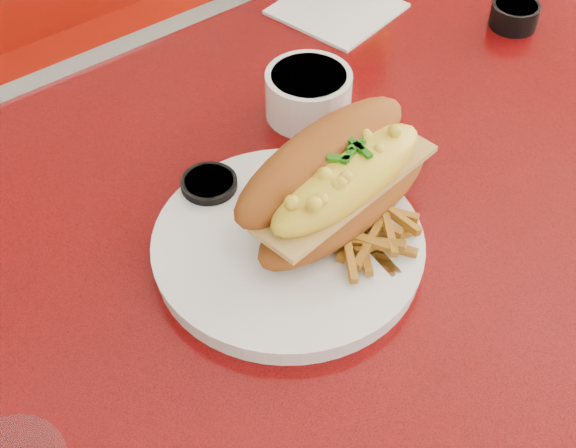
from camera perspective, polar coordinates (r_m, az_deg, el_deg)
diner_table at (r=0.95m, az=9.03°, el=-3.95°), size 1.23×0.83×0.77m
booth_bench_far at (r=1.65m, az=-12.40°, el=6.20°), size 1.20×0.51×0.90m
dinner_plate at (r=0.74m, az=-0.00°, el=-1.60°), size 0.32×0.32×0.02m
mac_hoagie at (r=0.73m, az=3.57°, el=3.19°), size 0.23×0.14×0.10m
fries_pile at (r=0.73m, az=4.75°, el=0.13°), size 0.10×0.10×0.03m
fork at (r=0.76m, az=3.75°, el=0.67°), size 0.03×0.17×0.00m
gravy_ramekin at (r=0.88m, az=1.46°, el=9.29°), size 0.11×0.11×0.05m
sauce_cup_left at (r=0.79m, az=-5.59°, el=2.45°), size 0.07×0.07×0.03m
sauce_cup_right at (r=1.07m, az=15.82°, el=14.16°), size 0.08×0.08×0.03m
paper_napkin at (r=1.07m, az=3.50°, el=15.03°), size 0.16×0.16×0.00m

